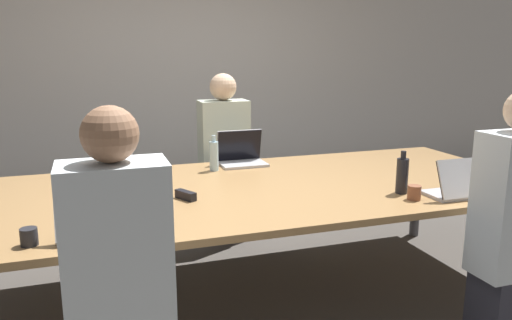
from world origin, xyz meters
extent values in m
plane|color=#4C4742|center=(0.00, 0.00, 0.00)|extent=(24.00, 24.00, 0.00)
cube|color=#BCB7B2|center=(0.00, 2.25, 1.40)|extent=(12.00, 0.06, 2.80)
cube|color=#9E7547|center=(0.00, 0.00, 0.74)|extent=(3.89, 1.58, 0.04)
cylinder|color=#4C4C51|center=(1.76, 0.61, 0.36)|extent=(0.08, 0.08, 0.72)
cube|color=#B7B7BC|center=(1.14, -0.57, 0.77)|extent=(0.35, 0.23, 0.02)
cube|color=#B7B7BC|center=(1.14, -0.65, 0.88)|extent=(0.36, 0.09, 0.22)
cube|color=black|center=(1.14, -0.64, 0.88)|extent=(0.35, 0.09, 0.21)
cube|color=#2D2D38|center=(1.15, -1.01, 0.23)|extent=(0.32, 0.24, 0.45)
cylinder|color=brown|center=(0.85, -0.57, 0.80)|extent=(0.08, 0.08, 0.08)
cylinder|color=black|center=(0.87, -0.43, 0.86)|extent=(0.07, 0.07, 0.21)
cylinder|color=black|center=(0.87, -0.43, 0.99)|extent=(0.03, 0.03, 0.05)
cube|color=#B7B7BC|center=(0.17, 0.60, 0.77)|extent=(0.34, 0.24, 0.02)
cube|color=#B7B7BC|center=(0.17, 0.70, 0.89)|extent=(0.35, 0.06, 0.24)
cube|color=black|center=(0.17, 0.69, 0.89)|extent=(0.34, 0.06, 0.23)
cube|color=#2D2D38|center=(0.15, 1.06, 0.23)|extent=(0.32, 0.24, 0.45)
cube|color=beige|center=(0.15, 1.06, 0.83)|extent=(0.40, 0.24, 0.76)
sphere|color=beige|center=(0.15, 1.06, 1.32)|extent=(0.22, 0.22, 0.22)
cylinder|color=#ADD1E0|center=(-0.07, 0.51, 0.86)|extent=(0.06, 0.06, 0.21)
cylinder|color=#ADD1E0|center=(-0.07, 0.51, 0.99)|extent=(0.03, 0.03, 0.05)
cube|color=#B7B7BC|center=(-0.93, -0.57, 0.77)|extent=(0.30, 0.21, 0.02)
cube|color=#B7B7BC|center=(-0.93, -0.65, 0.88)|extent=(0.31, 0.09, 0.20)
cube|color=black|center=(-0.93, -0.64, 0.87)|extent=(0.30, 0.09, 0.20)
cube|color=silver|center=(-0.84, -1.07, 0.83)|extent=(0.40, 0.24, 0.76)
sphere|color=#9E7051|center=(-0.84, -1.07, 1.31)|extent=(0.21, 0.21, 0.21)
cylinder|color=#232328|center=(-1.20, -0.61, 0.80)|extent=(0.08, 0.08, 0.08)
cube|color=black|center=(-0.40, -0.14, 0.78)|extent=(0.11, 0.15, 0.05)
cube|color=maroon|center=(-0.72, -0.04, 0.77)|extent=(0.25, 0.18, 0.02)
camera|label=1|loc=(-0.91, -2.92, 1.60)|focal=35.00mm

